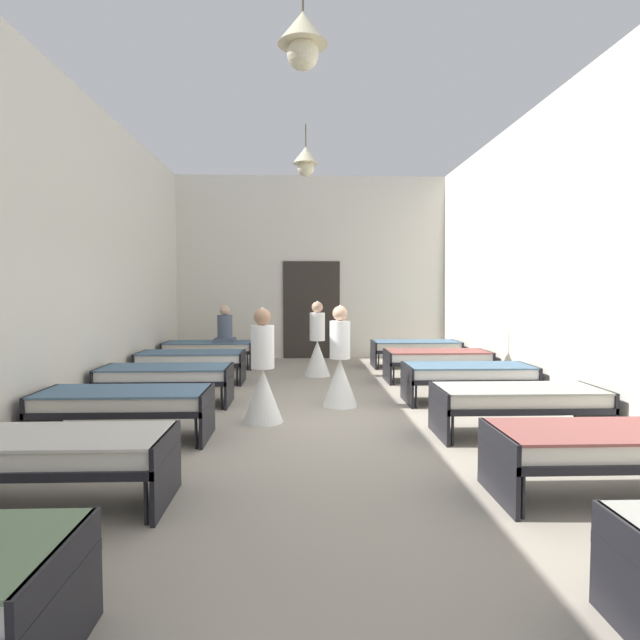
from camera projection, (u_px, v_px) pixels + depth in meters
The scene contains 16 objects.
ground_plane at pixel (321, 422), 6.99m from camera, with size 7.22×12.99×0.10m, color #9E9384.
room_shell at pixel (317, 255), 8.27m from camera, with size 7.02×12.59×4.49m.
bed_left_row_1 at pixel (47, 452), 4.14m from camera, with size 1.90×0.84×0.57m.
bed_right_row_1 at pixel (610, 445), 4.30m from camera, with size 1.90×0.84×0.57m.
bed_left_row_2 at pixel (125, 402), 5.97m from camera, with size 1.90×0.84×0.57m.
bed_right_row_2 at pixel (518, 399), 6.13m from camera, with size 1.90×0.84×0.57m.
bed_left_row_3 at pixel (166, 375), 7.79m from camera, with size 1.90×0.84×0.57m.
bed_right_row_3 at pixel (468, 374), 7.96m from camera, with size 1.90×0.84×0.57m.
bed_left_row_4 at pixel (192, 359), 9.62m from camera, with size 1.90×0.84×0.57m.
bed_right_row_4 at pixel (437, 358), 9.79m from camera, with size 1.90×0.84×0.57m.
bed_left_row_5 at pixel (209, 348), 11.45m from camera, with size 1.90×0.84×0.57m.
bed_right_row_5 at pixel (416, 347), 11.61m from camera, with size 1.90×0.84×0.57m.
nurse_near_aisle at pixel (340, 370), 7.71m from camera, with size 0.52×0.52×1.49m.
nurse_mid_aisle at pixel (263, 381), 6.78m from camera, with size 0.52×0.52×1.49m.
nurse_far_aisle at pixel (317, 349), 10.41m from camera, with size 0.52×0.52×1.49m.
patient_seated_primary at pixel (225, 328), 11.42m from camera, with size 0.44×0.44×0.80m.
Camera 1 is at (-0.26, -6.90, 1.71)m, focal length 29.64 mm.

